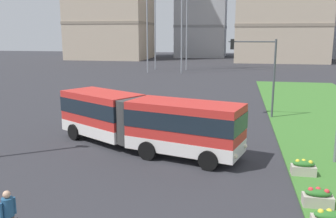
{
  "coord_description": "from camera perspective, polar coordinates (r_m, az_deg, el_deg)",
  "views": [
    {
      "loc": [
        4.85,
        -6.99,
        6.46
      ],
      "look_at": [
        0.87,
        13.37,
        2.2
      ],
      "focal_mm": 38.58,
      "sensor_mm": 36.0,
      "label": 1
    }
  ],
  "objects": [
    {
      "name": "articulated_bus",
      "position": [
        20.7,
        -4.02,
        -1.85
      ],
      "size": [
        11.73,
        6.83,
        3.0
      ],
      "color": "red",
      "rests_on": "ground"
    },
    {
      "name": "flower_planter_3",
      "position": [
        18.09,
        20.62,
        -8.66
      ],
      "size": [
        1.1,
        0.56,
        0.74
      ],
      "color": "#B7AD9E",
      "rests_on": "grass_median"
    },
    {
      "name": "traffic_light_far_right",
      "position": [
        29.12,
        14.24,
        6.83
      ],
      "size": [
        3.67,
        0.28,
        6.16
      ],
      "color": "#474C51",
      "rests_on": "ground"
    },
    {
      "name": "flower_planter_2",
      "position": [
        15.17,
        22.59,
        -12.78
      ],
      "size": [
        1.1,
        0.56,
        0.74
      ],
      "color": "#B7AD9E",
      "rests_on": "grass_median"
    },
    {
      "name": "pedestrian_crossing",
      "position": [
        12.77,
        -23.92,
        -14.76
      ],
      "size": [
        0.36,
        0.56,
        1.74
      ],
      "color": "#4C4238",
      "rests_on": "ground"
    }
  ]
}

